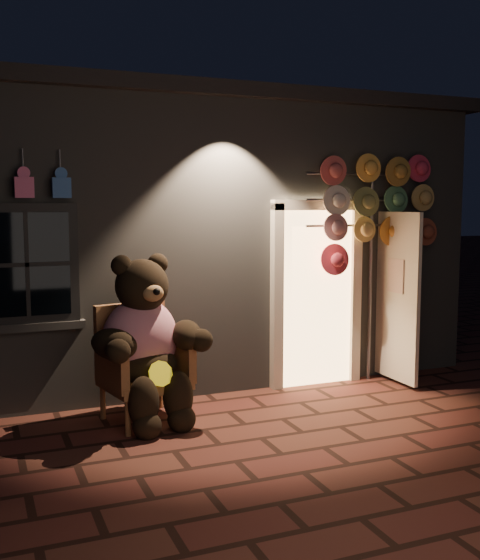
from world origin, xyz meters
TOP-DOWN VIEW (x-y plane):
  - ground at (0.00, 0.00)m, footprint 60.00×60.00m
  - shop_building at (0.00, 3.99)m, footprint 7.30×5.95m
  - wicker_armchair at (-0.89, 0.97)m, footprint 0.91×0.85m
  - teddy_bear at (-0.87, 0.83)m, footprint 1.20×1.04m
  - hat_rack at (2.04, 1.28)m, footprint 1.71×0.22m

SIDE VIEW (x-z plane):
  - ground at x=0.00m, z-range 0.00..0.00m
  - wicker_armchair at x=-0.89m, z-range 0.00..1.14m
  - teddy_bear at x=-0.87m, z-range -0.03..1.65m
  - shop_building at x=0.00m, z-range -0.02..3.49m
  - hat_rack at x=2.04m, z-range 0.76..3.47m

